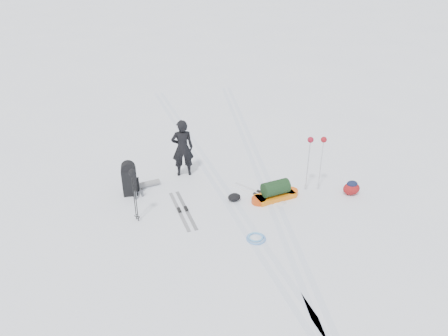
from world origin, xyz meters
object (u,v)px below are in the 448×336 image
Objects in this scene: pulk_sled at (275,192)px; skier at (182,148)px; ski_poles_black at (133,179)px; expedition_rucksack at (132,179)px.

skier is at bearing 127.83° from pulk_sled.
expedition_rucksack is at bearing 100.08° from ski_poles_black.
pulk_sled is at bearing 142.37° from skier.
skier is at bearing 62.77° from ski_poles_black.
ski_poles_black reaches higher than pulk_sled.
skier is 1.20× the size of ski_poles_black.
skier reaches higher than expedition_rucksack.
ski_poles_black is at bearing 170.91° from pulk_sled.
ski_poles_black is (-3.55, -0.04, 0.94)m from pulk_sled.
pulk_sled is 3.75m from expedition_rucksack.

